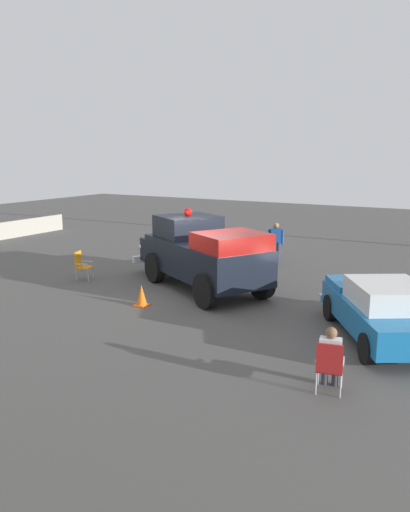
# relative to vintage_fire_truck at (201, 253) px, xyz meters

# --- Properties ---
(ground_plane) EXTENTS (60.00, 60.00, 0.00)m
(ground_plane) POSITION_rel_vintage_fire_truck_xyz_m (-0.90, -0.21, -1.20)
(ground_plane) COLOR #514F4C
(vintage_fire_truck) EXTENTS (4.84, 6.24, 2.59)m
(vintage_fire_truck) POSITION_rel_vintage_fire_truck_xyz_m (0.00, 0.00, 0.00)
(vintage_fire_truck) COLOR black
(vintage_fire_truck) RESTS_ON ground
(classic_hot_rod) EXTENTS (4.69, 3.85, 1.46)m
(classic_hot_rod) POSITION_rel_vintage_fire_truck_xyz_m (-1.83, -6.08, -0.45)
(classic_hot_rod) COLOR black
(classic_hot_rod) RESTS_ON ground
(lawn_chair_near_truck) EXTENTS (0.59, 0.60, 1.02)m
(lawn_chair_near_truck) POSITION_rel_vintage_fire_truck_xyz_m (-5.28, -5.82, -0.61)
(lawn_chair_near_truck) COLOR #B7BABF
(lawn_chair_near_truck) RESTS_ON ground
(lawn_chair_by_car) EXTENTS (0.63, 0.63, 1.02)m
(lawn_chair_by_car) POSITION_rel_vintage_fire_truck_xyz_m (-1.13, 4.27, -0.61)
(lawn_chair_by_car) COLOR #B7BABF
(lawn_chair_by_car) RESTS_ON ground
(lawn_chair_spare) EXTENTS (0.52, 0.54, 1.02)m
(lawn_chair_spare) POSITION_rel_vintage_fire_truck_xyz_m (4.16, 0.67, -0.61)
(lawn_chair_spare) COLOR #B7BABF
(lawn_chair_spare) RESTS_ON ground
(spectator_seated) EXTENTS (0.60, 0.48, 1.29)m
(spectator_seated) POSITION_rel_vintage_fire_truck_xyz_m (-5.15, -5.79, -0.50)
(spectator_seated) COLOR #383842
(spectator_seated) RESTS_ON ground
(spectator_standing) EXTENTS (0.42, 0.62, 1.68)m
(spectator_standing) POSITION_rel_vintage_fire_truck_xyz_m (4.78, -0.70, -0.23)
(spectator_standing) COLOR #2D334C
(spectator_standing) RESTS_ON ground
(traffic_cone) EXTENTS (0.40, 0.40, 0.64)m
(traffic_cone) POSITION_rel_vintage_fire_truck_xyz_m (-2.58, 0.53, -0.89)
(traffic_cone) COLOR orange
(traffic_cone) RESTS_ON ground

